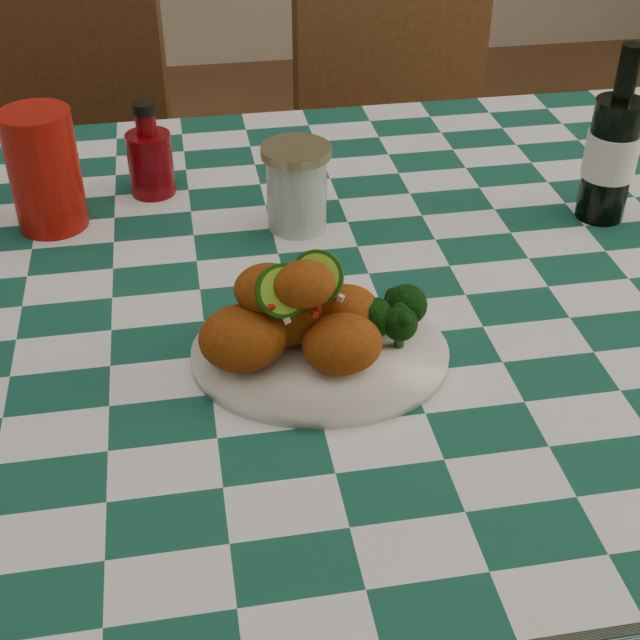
{
  "coord_description": "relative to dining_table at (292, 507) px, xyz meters",
  "views": [
    {
      "loc": [
        -0.11,
        -0.89,
        1.37
      ],
      "look_at": [
        0.01,
        -0.16,
        0.84
      ],
      "focal_mm": 50.0,
      "sensor_mm": 36.0,
      "label": 1
    }
  ],
  "objects": [
    {
      "name": "wooden_chair_right",
      "position": [
        0.38,
        0.71,
        0.07
      ],
      "size": [
        0.48,
        0.5,
        0.93
      ],
      "primitive_type": null,
      "rotation": [
        0.0,
        0.0,
        0.14
      ],
      "color": "#472814",
      "rests_on": "ground"
    },
    {
      "name": "ketchup_bottle",
      "position": [
        -0.15,
        0.26,
        0.46
      ],
      "size": [
        0.07,
        0.07,
        0.13
      ],
      "primitive_type": null,
      "rotation": [
        0.0,
        0.0,
        0.18
      ],
      "color": "#69050A",
      "rests_on": "dining_table"
    },
    {
      "name": "dining_table",
      "position": [
        0.0,
        0.0,
        0.0
      ],
      "size": [
        1.66,
        1.06,
        0.79
      ],
      "primitive_type": null,
      "color": "#154D3E",
      "rests_on": "ground"
    },
    {
      "name": "wooden_chair_left",
      "position": [
        -0.36,
        0.75,
        0.06
      ],
      "size": [
        0.49,
        0.51,
        0.9
      ],
      "primitive_type": null,
      "rotation": [
        0.0,
        0.0,
        -0.21
      ],
      "color": "#472814",
      "rests_on": "ground"
    },
    {
      "name": "beer_bottle",
      "position": [
        0.44,
        0.09,
        0.51
      ],
      "size": [
        0.07,
        0.07,
        0.23
      ],
      "primitive_type": null,
      "rotation": [
        0.0,
        0.0,
        -0.02
      ],
      "color": "black",
      "rests_on": "dining_table"
    },
    {
      "name": "red_tumbler",
      "position": [
        -0.28,
        0.19,
        0.47
      ],
      "size": [
        0.11,
        0.11,
        0.16
      ],
      "primitive_type": "cylinder",
      "rotation": [
        0.0,
        0.0,
        -0.31
      ],
      "color": "#9D1008",
      "rests_on": "dining_table"
    },
    {
      "name": "plate",
      "position": [
        0.01,
        -0.16,
        0.4
      ],
      "size": [
        0.3,
        0.25,
        0.02
      ],
      "primitive_type": null,
      "rotation": [
        0.0,
        0.0,
        -0.17
      ],
      "color": "white",
      "rests_on": "dining_table"
    },
    {
      "name": "mason_jar",
      "position": [
        0.03,
        0.13,
        0.45
      ],
      "size": [
        0.1,
        0.1,
        0.11
      ],
      "primitive_type": null,
      "rotation": [
        0.0,
        0.0,
        -0.18
      ],
      "color": "#B2BCBA",
      "rests_on": "dining_table"
    },
    {
      "name": "broccoli_side",
      "position": [
        0.09,
        -0.15,
        0.44
      ],
      "size": [
        0.07,
        0.07,
        0.05
      ],
      "primitive_type": null,
      "color": "black",
      "rests_on": "plate"
    },
    {
      "name": "fried_chicken_pile",
      "position": [
        -0.0,
        -0.16,
        0.47
      ],
      "size": [
        0.17,
        0.13,
        0.11
      ],
      "primitive_type": null,
      "color": "#8D3E0D",
      "rests_on": "plate"
    }
  ]
}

